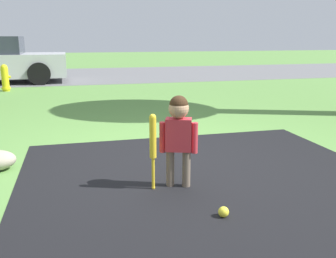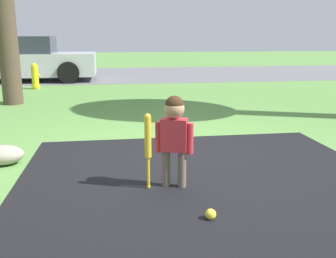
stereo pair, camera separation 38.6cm
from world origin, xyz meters
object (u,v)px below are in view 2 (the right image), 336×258
(baseball_bat, at_px, (148,141))
(sports_ball, at_px, (211,214))
(fire_hydrant, at_px, (35,76))
(parked_car, at_px, (28,60))
(child, at_px, (174,129))

(baseball_bat, distance_m, sports_ball, 0.91)
(fire_hydrant, distance_m, parked_car, 2.10)
(sports_ball, bearing_deg, baseball_bat, 121.83)
(baseball_bat, xyz_separation_m, sports_ball, (0.43, -0.69, -0.43))
(child, height_order, fire_hydrant, child)
(parked_car, bearing_deg, child, -71.71)
(fire_hydrant, bearing_deg, parked_car, 106.15)
(child, distance_m, parked_car, 9.81)
(sports_ball, relative_size, fire_hydrant, 0.13)
(baseball_bat, bearing_deg, sports_ball, -58.17)
(sports_ball, bearing_deg, parked_car, 108.85)
(child, relative_size, sports_ball, 10.07)
(sports_ball, bearing_deg, fire_hydrant, 109.51)
(child, distance_m, fire_hydrant, 7.74)
(baseball_bat, distance_m, fire_hydrant, 7.67)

